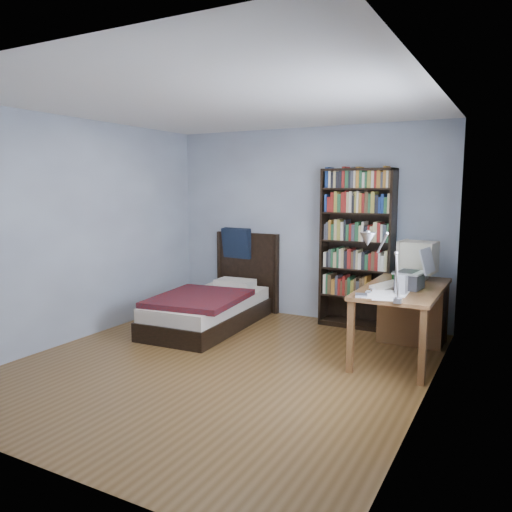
# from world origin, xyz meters

# --- Properties ---
(room) EXTENTS (4.20, 4.24, 2.50)m
(room) POSITION_xyz_m (0.03, -0.00, 1.25)
(room) COLOR brown
(room) RESTS_ON ground
(desk) EXTENTS (0.75, 1.49, 0.73)m
(desk) POSITION_xyz_m (1.50, 1.48, 0.41)
(desk) COLOR brown
(desk) RESTS_ON floor
(crt_monitor) EXTENTS (0.40, 0.37, 0.43)m
(crt_monitor) POSITION_xyz_m (1.54, 1.57, 0.97)
(crt_monitor) COLOR beige
(crt_monitor) RESTS_ON desk
(laptop) EXTENTS (0.37, 0.37, 0.41)m
(laptop) POSITION_xyz_m (1.59, 1.01, 0.84)
(laptop) COLOR #2D2D30
(laptop) RESTS_ON desk
(desk_lamp) EXTENTS (0.25, 0.56, 0.66)m
(desk_lamp) POSITION_xyz_m (1.49, -0.08, 1.26)
(desk_lamp) COLOR #99999E
(desk_lamp) RESTS_ON desk
(keyboard) EXTENTS (0.30, 0.49, 0.04)m
(keyboard) POSITION_xyz_m (1.38, 0.98, 0.75)
(keyboard) COLOR #B8AF99
(keyboard) RESTS_ON desk
(speaker) EXTENTS (0.10, 0.10, 0.19)m
(speaker) POSITION_xyz_m (1.56, 0.70, 0.82)
(speaker) COLOR gray
(speaker) RESTS_ON desk
(soda_can) EXTENTS (0.06, 0.06, 0.11)m
(soda_can) POSITION_xyz_m (1.37, 1.29, 0.79)
(soda_can) COLOR black
(soda_can) RESTS_ON desk
(mouse) EXTENTS (0.06, 0.11, 0.04)m
(mouse) POSITION_xyz_m (1.50, 1.36, 0.75)
(mouse) COLOR silver
(mouse) RESTS_ON desk
(phone_silver) EXTENTS (0.07, 0.11, 0.02)m
(phone_silver) POSITION_xyz_m (1.27, 0.81, 0.74)
(phone_silver) COLOR silver
(phone_silver) RESTS_ON desk
(phone_grey) EXTENTS (0.05, 0.08, 0.02)m
(phone_grey) POSITION_xyz_m (1.27, 0.61, 0.74)
(phone_grey) COLOR gray
(phone_grey) RESTS_ON desk
(external_drive) EXTENTS (0.14, 0.14, 0.02)m
(external_drive) POSITION_xyz_m (1.26, 0.42, 0.74)
(external_drive) COLOR gray
(external_drive) RESTS_ON desk
(bookshelf) EXTENTS (0.88, 0.30, 1.96)m
(bookshelf) POSITION_xyz_m (0.75, 1.94, 0.98)
(bookshelf) COLOR black
(bookshelf) RESTS_ON floor
(bed) EXTENTS (1.12, 2.02, 1.16)m
(bed) POSITION_xyz_m (-0.87, 1.14, 0.26)
(bed) COLOR black
(bed) RESTS_ON floor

